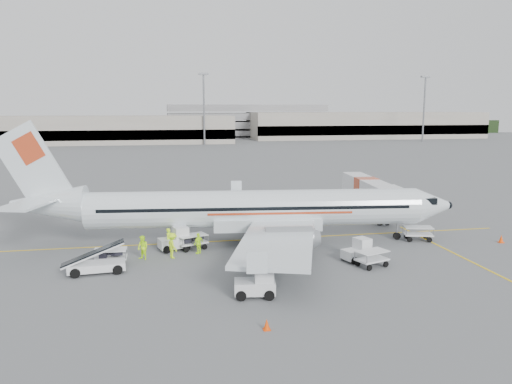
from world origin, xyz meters
The scene contains 26 objects.
ground centered at (0.00, 0.00, 0.00)m, with size 360.00×360.00×0.00m, color #56595B.
stripe_lead centered at (0.00, 0.00, 0.01)m, with size 44.00×0.20×0.01m, color yellow.
stripe_cross centered at (14.00, -8.00, 0.01)m, with size 0.20×20.00×0.01m, color yellow.
terminal_west centered at (-40.00, 130.00, 4.50)m, with size 110.00×22.00×9.00m, color gray, non-canonical shape.
terminal_east centered at (70.00, 145.00, 5.00)m, with size 90.00×26.00×10.00m, color gray, non-canonical shape.
parking_garage centered at (25.00, 160.00, 7.00)m, with size 62.00×24.00×14.00m, color slate, non-canonical shape.
treeline centered at (0.00, 175.00, 3.00)m, with size 300.00×3.00×6.00m, color black, non-canonical shape.
mast_center centered at (5.00, 118.00, 11.00)m, with size 3.20×1.20×22.00m, color slate, non-canonical shape.
mast_east centered at (80.00, 118.00, 11.00)m, with size 3.20×1.20×22.00m, color slate, non-canonical shape.
aircraft centered at (-0.65, -0.99, 4.99)m, with size 36.18×28.36×9.97m, color silver, non-canonical shape.
jet_bridge centered at (13.11, 8.34, 1.94)m, with size 2.77×14.79×3.88m, color silver, non-canonical shape.
belt_loader centered at (-12.70, -6.74, 1.36)m, with size 5.02×1.88×2.72m, color silver, non-canonical shape.
tug_fore centered at (5.83, -7.36, 0.83)m, with size 2.15×1.23×1.66m, color silver, non-canonical shape.
tug_mid centered at (-2.88, -13.01, 0.93)m, with size 2.42×1.39×1.87m, color silver, non-canonical shape.
tug_aft centered at (-7.36, -2.00, 0.92)m, with size 2.37×1.36×1.83m, color silver, non-canonical shape.
cart_loaded_a centered at (-5.94, -2.05, 0.60)m, with size 2.30×1.36×1.20m, color silver, non-canonical shape.
cart_loaded_b centered at (-11.94, -5.12, 0.59)m, with size 2.27×1.35×1.19m, color silver, non-canonical shape.
cart_empty_a centered at (6.34, -8.92, 0.59)m, with size 2.25×1.33×1.17m, color silver, non-canonical shape.
cart_empty_b centered at (13.14, -2.85, 0.61)m, with size 2.34×1.38×1.22m, color silver, non-canonical shape.
cone_nose centered at (19.66, -4.80, 0.34)m, with size 0.42×0.42×0.69m, color #FA4205.
cone_port centered at (-2.12, 9.43, 0.35)m, with size 0.43×0.43×0.71m, color #FA4205.
cone_stbd centered at (-3.11, -17.62, 0.30)m, with size 0.37×0.37×0.60m, color #FA4205.
crew_a centered at (-7.75, -2.19, 0.91)m, with size 0.67×0.44×1.83m, color #BCF017.
crew_b centered at (-9.71, -4.21, 0.91)m, with size 0.88×0.69×1.81m, color #BCF017.
crew_c centered at (-7.52, -4.18, 0.96)m, with size 1.25×0.72×1.93m, color #BCF017.
crew_d centered at (-5.52, -3.37, 0.82)m, with size 0.96×0.40×1.64m, color #BCF017.
Camera 1 is at (-8.00, -40.91, 11.04)m, focal length 35.00 mm.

